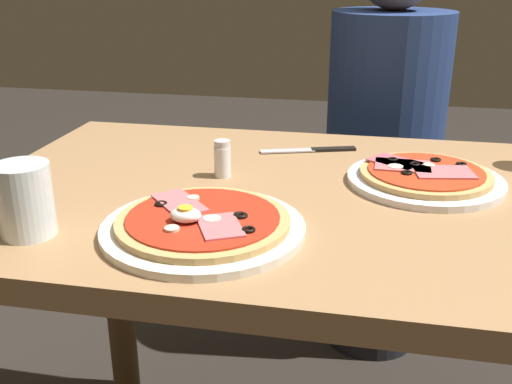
# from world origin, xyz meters

# --- Properties ---
(dining_table) EXTENTS (1.17, 0.72, 0.74)m
(dining_table) POSITION_xyz_m (0.00, 0.00, 0.61)
(dining_table) COLOR #9E754C
(dining_table) RESTS_ON ground
(pizza_foreground) EXTENTS (0.29, 0.29, 0.05)m
(pizza_foreground) POSITION_xyz_m (-0.14, -0.19, 0.75)
(pizza_foreground) COLOR silver
(pizza_foreground) RESTS_ON dining_table
(pizza_across_left) EXTENTS (0.27, 0.27, 0.03)m
(pizza_across_left) POSITION_xyz_m (0.18, 0.08, 0.75)
(pizza_across_left) COLOR white
(pizza_across_left) RESTS_ON dining_table
(water_glass_far) EXTENTS (0.08, 0.08, 0.10)m
(water_glass_far) POSITION_xyz_m (-0.38, -0.24, 0.78)
(water_glass_far) COLOR silver
(water_glass_far) RESTS_ON dining_table
(knife) EXTENTS (0.19, 0.08, 0.01)m
(knife) POSITION_xyz_m (-0.03, 0.23, 0.74)
(knife) COLOR silver
(knife) RESTS_ON dining_table
(salt_shaker) EXTENTS (0.03, 0.03, 0.07)m
(salt_shaker) POSITION_xyz_m (-0.18, 0.05, 0.77)
(salt_shaker) COLOR white
(salt_shaker) RESTS_ON dining_table
(diner_person) EXTENTS (0.32, 0.32, 1.18)m
(diner_person) POSITION_xyz_m (0.12, 0.70, 0.56)
(diner_person) COLOR black
(diner_person) RESTS_ON ground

